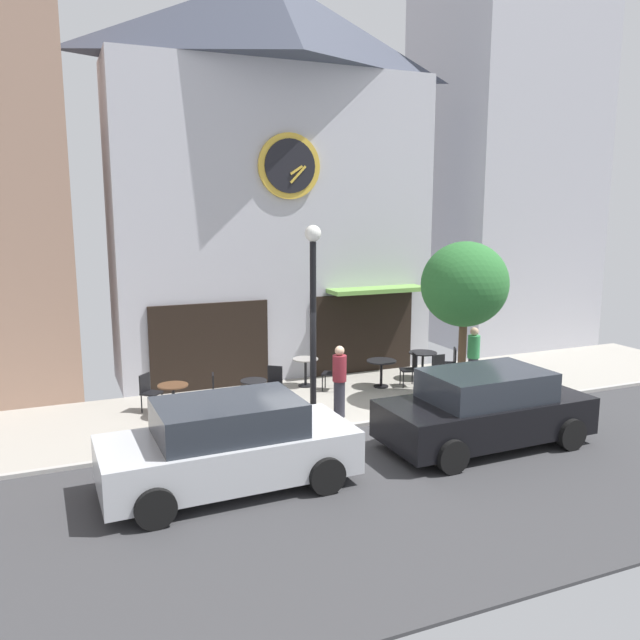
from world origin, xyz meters
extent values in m
cube|color=#9E998E|center=(0.00, 2.14, -0.03)|extent=(25.90, 4.28, 0.05)
cube|color=#38383A|center=(0.00, -3.19, -0.03)|extent=(25.90, 6.38, 0.05)
cube|color=#A8A5A0|center=(0.00, 0.02, 0.04)|extent=(25.90, 0.12, 0.08)
cube|color=#B2B2BC|center=(0.70, 5.45, 4.26)|extent=(9.04, 2.34, 8.53)
pyramid|color=#383D4C|center=(0.70, 5.45, 9.74)|extent=(8.13, 3.27, 2.43)
cylinder|color=gold|center=(0.70, 4.22, 5.84)|extent=(1.73, 0.10, 1.73)
cylinder|color=black|center=(0.70, 4.16, 5.84)|extent=(1.42, 0.04, 1.42)
cube|color=gold|center=(0.86, 4.12, 5.73)|extent=(0.36, 0.03, 0.26)
cube|color=gold|center=(0.91, 4.12, 5.62)|extent=(0.46, 0.03, 0.48)
cube|color=black|center=(-1.56, 4.24, 1.15)|extent=(3.16, 0.10, 2.30)
cube|color=black|center=(2.96, 4.24, 1.15)|extent=(3.16, 0.10, 2.30)
cube|color=#72A84C|center=(3.23, 3.93, 2.45)|extent=(2.89, 0.90, 0.12)
cube|color=#B2B2BC|center=(9.66, 6.77, 7.20)|extent=(5.17, 4.98, 14.39)
cylinder|color=black|center=(-0.07, 0.70, 0.18)|extent=(0.32, 0.32, 0.36)
cylinder|color=black|center=(-0.07, 0.70, 2.02)|extent=(0.14, 0.14, 4.03)
sphere|color=white|center=(-0.07, 0.70, 4.21)|extent=(0.36, 0.36, 0.36)
cylinder|color=brown|center=(3.93, 0.75, 1.08)|extent=(0.20, 0.20, 2.16)
ellipsoid|color=#2D7033|center=(3.93, 0.75, 2.93)|extent=(2.18, 1.97, 2.07)
cylinder|color=black|center=(-2.91, 2.26, 0.38)|extent=(0.07, 0.07, 0.75)
cylinder|color=black|center=(-2.91, 2.26, 0.01)|extent=(0.40, 0.40, 0.03)
cylinder|color=brown|center=(-2.91, 2.26, 0.75)|extent=(0.70, 0.70, 0.03)
cylinder|color=black|center=(-1.08, 1.94, 0.37)|extent=(0.07, 0.07, 0.74)
cylinder|color=black|center=(-1.08, 1.94, 0.01)|extent=(0.40, 0.40, 0.03)
cylinder|color=black|center=(-1.08, 1.94, 0.74)|extent=(0.62, 0.62, 0.03)
cylinder|color=black|center=(0.84, 3.46, 0.38)|extent=(0.07, 0.07, 0.75)
cylinder|color=black|center=(0.84, 3.46, 0.01)|extent=(0.40, 0.40, 0.03)
cylinder|color=gray|center=(0.84, 3.46, 0.75)|extent=(0.68, 0.68, 0.03)
cylinder|color=black|center=(2.68, 2.59, 0.36)|extent=(0.07, 0.07, 0.72)
cylinder|color=black|center=(2.68, 2.59, 0.01)|extent=(0.40, 0.40, 0.03)
cylinder|color=black|center=(2.68, 2.59, 0.72)|extent=(0.79, 0.79, 0.03)
cylinder|color=black|center=(4.15, 2.87, 0.37)|extent=(0.07, 0.07, 0.75)
cylinder|color=black|center=(4.15, 2.87, 0.01)|extent=(0.40, 0.40, 0.03)
cylinder|color=black|center=(4.15, 2.87, 0.75)|extent=(0.78, 0.78, 0.03)
cube|color=black|center=(4.77, 2.54, 0.45)|extent=(0.54, 0.54, 0.04)
cube|color=black|center=(4.93, 2.46, 0.68)|extent=(0.22, 0.35, 0.45)
cylinder|color=black|center=(4.70, 2.77, 0.23)|extent=(0.03, 0.03, 0.45)
cylinder|color=black|center=(4.54, 2.47, 0.23)|extent=(0.03, 0.03, 0.45)
cylinder|color=black|center=(5.00, 2.61, 0.23)|extent=(0.03, 0.03, 0.45)
cylinder|color=black|center=(4.84, 2.31, 0.23)|extent=(0.03, 0.03, 0.45)
cube|color=black|center=(-0.47, 2.37, 0.45)|extent=(0.56, 0.56, 0.04)
cube|color=black|center=(-0.35, 2.51, 0.68)|extent=(0.32, 0.27, 0.45)
cylinder|color=black|center=(-0.70, 2.34, 0.23)|extent=(0.03, 0.03, 0.45)
cylinder|color=black|center=(-0.44, 2.13, 0.23)|extent=(0.03, 0.03, 0.45)
cylinder|color=black|center=(-0.49, 2.61, 0.23)|extent=(0.03, 0.03, 0.45)
cylinder|color=black|center=(-0.23, 2.40, 0.23)|extent=(0.03, 0.03, 0.45)
cube|color=black|center=(-1.78, 2.31, 0.45)|extent=(0.48, 0.48, 0.04)
cube|color=black|center=(-1.95, 2.35, 0.68)|extent=(0.12, 0.38, 0.45)
cylinder|color=black|center=(-1.65, 2.11, 0.23)|extent=(0.03, 0.03, 0.45)
cylinder|color=black|center=(-1.57, 2.44, 0.23)|extent=(0.03, 0.03, 0.45)
cylinder|color=black|center=(-1.98, 2.18, 0.23)|extent=(0.03, 0.03, 0.45)
cylinder|color=black|center=(-1.91, 2.51, 0.23)|extent=(0.03, 0.03, 0.45)
cube|color=black|center=(4.05, 2.13, 0.45)|extent=(0.41, 0.41, 0.04)
cube|color=black|center=(4.05, 1.95, 0.68)|extent=(0.38, 0.05, 0.45)
cylinder|color=black|center=(4.22, 2.29, 0.23)|extent=(0.03, 0.03, 0.45)
cylinder|color=black|center=(3.88, 2.30, 0.23)|extent=(0.03, 0.03, 0.45)
cylinder|color=black|center=(4.22, 1.95, 0.23)|extent=(0.03, 0.03, 0.45)
cylinder|color=black|center=(3.88, 1.96, 0.23)|extent=(0.03, 0.03, 0.45)
cube|color=black|center=(-3.31, 2.86, 0.45)|extent=(0.57, 0.57, 0.04)
cube|color=black|center=(-3.44, 2.98, 0.68)|extent=(0.29, 0.31, 0.45)
cylinder|color=black|center=(-3.30, 2.62, 0.23)|extent=(0.03, 0.03, 0.45)
cylinder|color=black|center=(-3.07, 2.87, 0.23)|extent=(0.03, 0.03, 0.45)
cylinder|color=black|center=(-3.55, 2.85, 0.23)|extent=(0.03, 0.03, 0.45)
cylinder|color=black|center=(-3.32, 3.10, 0.23)|extent=(0.03, 0.03, 0.45)
cube|color=black|center=(3.38, 2.38, 0.45)|extent=(0.49, 0.49, 0.04)
cube|color=black|center=(3.56, 2.33, 0.68)|extent=(0.14, 0.38, 0.45)
cylinder|color=black|center=(3.27, 2.59, 0.23)|extent=(0.03, 0.03, 0.45)
cylinder|color=black|center=(3.17, 2.26, 0.23)|extent=(0.03, 0.03, 0.45)
cylinder|color=black|center=(3.59, 2.50, 0.23)|extent=(0.03, 0.03, 0.45)
cylinder|color=black|center=(3.50, 2.17, 0.23)|extent=(0.03, 0.03, 0.45)
cube|color=black|center=(1.29, 2.85, 0.45)|extent=(0.56, 0.56, 0.04)
cube|color=black|center=(1.44, 2.75, 0.68)|extent=(0.26, 0.33, 0.45)
cylinder|color=black|center=(1.26, 3.09, 0.23)|extent=(0.03, 0.03, 0.45)
cylinder|color=black|center=(1.06, 2.82, 0.23)|extent=(0.03, 0.03, 0.45)
cylinder|color=black|center=(1.53, 2.89, 0.23)|extent=(0.03, 0.03, 0.45)
cylinder|color=black|center=(1.33, 2.62, 0.23)|extent=(0.03, 0.03, 0.45)
cube|color=black|center=(-1.34, 1.22, 0.45)|extent=(0.56, 0.56, 0.04)
cube|color=black|center=(-1.44, 1.07, 0.68)|extent=(0.34, 0.25, 0.45)
cylinder|color=black|center=(-1.10, 1.26, 0.23)|extent=(0.03, 0.03, 0.45)
cylinder|color=black|center=(-1.38, 1.45, 0.23)|extent=(0.03, 0.03, 0.45)
cylinder|color=black|center=(-1.29, 0.98, 0.23)|extent=(0.03, 0.03, 0.45)
cylinder|color=black|center=(-1.57, 1.17, 0.23)|extent=(0.03, 0.03, 0.45)
cylinder|color=#2D2D38|center=(0.61, 0.79, 0.42)|extent=(0.35, 0.35, 0.85)
cylinder|color=maroon|center=(0.61, 0.79, 1.15)|extent=(0.43, 0.43, 0.60)
sphere|color=tan|center=(0.61, 0.79, 1.56)|extent=(0.22, 0.22, 0.22)
cylinder|color=#2D2D38|center=(4.81, 1.47, 0.42)|extent=(0.29, 0.29, 0.85)
cylinder|color=#338C4C|center=(4.81, 1.47, 1.15)|extent=(0.36, 0.36, 0.60)
sphere|color=tan|center=(4.81, 1.47, 1.56)|extent=(0.22, 0.22, 0.22)
cube|color=#B7BABF|center=(-2.69, -1.89, 0.60)|extent=(4.34, 1.90, 0.75)
cube|color=#262B33|center=(-2.69, -1.89, 1.25)|extent=(2.44, 1.64, 0.60)
cylinder|color=black|center=(-1.25, -2.75, 0.32)|extent=(0.65, 0.24, 0.64)
cylinder|color=black|center=(-1.30, -0.95, 0.32)|extent=(0.65, 0.24, 0.64)
cylinder|color=black|center=(-4.09, -2.82, 0.32)|extent=(0.65, 0.24, 0.64)
cylinder|color=black|center=(-4.13, -1.02, 0.32)|extent=(0.65, 0.24, 0.64)
cube|color=black|center=(2.58, -1.96, 0.60)|extent=(4.33, 1.86, 0.75)
cube|color=#262B33|center=(2.58, -1.96, 1.25)|extent=(2.43, 1.62, 0.60)
cylinder|color=black|center=(4.01, -2.84, 0.32)|extent=(0.64, 0.23, 0.64)
cylinder|color=black|center=(3.99, -1.04, 0.32)|extent=(0.64, 0.23, 0.64)
cylinder|color=black|center=(1.17, -2.88, 0.32)|extent=(0.64, 0.23, 0.64)
cylinder|color=black|center=(1.15, -1.08, 0.32)|extent=(0.64, 0.23, 0.64)
camera|label=1|loc=(-5.28, -11.96, 4.77)|focal=35.65mm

